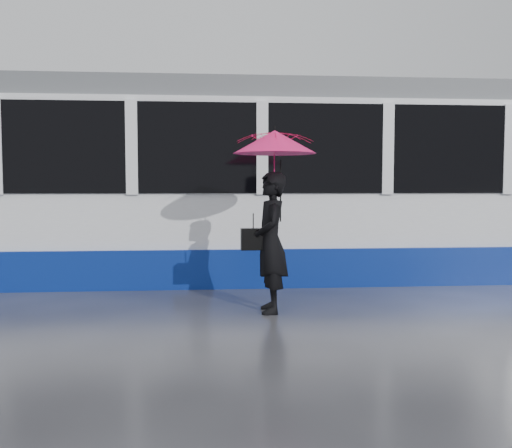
{
  "coord_description": "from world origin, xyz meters",
  "views": [
    {
      "loc": [
        0.52,
        -7.59,
        1.61
      ],
      "look_at": [
        1.17,
        0.03,
        1.1
      ],
      "focal_mm": 40.0,
      "sensor_mm": 36.0,
      "label": 1
    }
  ],
  "objects": [
    {
      "name": "woman",
      "position": [
        1.32,
        -0.43,
        0.89
      ],
      "size": [
        0.44,
        0.66,
        1.79
      ],
      "primitive_type": "imported",
      "rotation": [
        0.0,
        0.0,
        -1.55
      ],
      "color": "black",
      "rests_on": "ground"
    },
    {
      "name": "ground",
      "position": [
        0.0,
        0.0,
        0.0
      ],
      "size": [
        90.0,
        90.0,
        0.0
      ],
      "primitive_type": "plane",
      "color": "#28282D",
      "rests_on": "ground"
    },
    {
      "name": "handbag",
      "position": [
        1.1,
        -0.41,
        0.94
      ],
      "size": [
        0.32,
        0.14,
        0.46
      ],
      "rotation": [
        0.0,
        0.0,
        0.02
      ],
      "color": "black",
      "rests_on": "ground"
    },
    {
      "name": "umbrella",
      "position": [
        1.37,
        -0.43,
        1.96
      ],
      "size": [
        1.07,
        1.07,
        1.21
      ],
      "rotation": [
        0.0,
        0.0,
        0.02
      ],
      "color": "#F5146A",
      "rests_on": "ground"
    },
    {
      "name": "rails",
      "position": [
        0.0,
        2.5,
        0.01
      ],
      "size": [
        34.0,
        1.51,
        0.02
      ],
      "color": "#3F3D38",
      "rests_on": "ground"
    },
    {
      "name": "tram",
      "position": [
        -0.12,
        2.5,
        1.64
      ],
      "size": [
        26.0,
        2.56,
        3.35
      ],
      "color": "white",
      "rests_on": "ground"
    }
  ]
}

